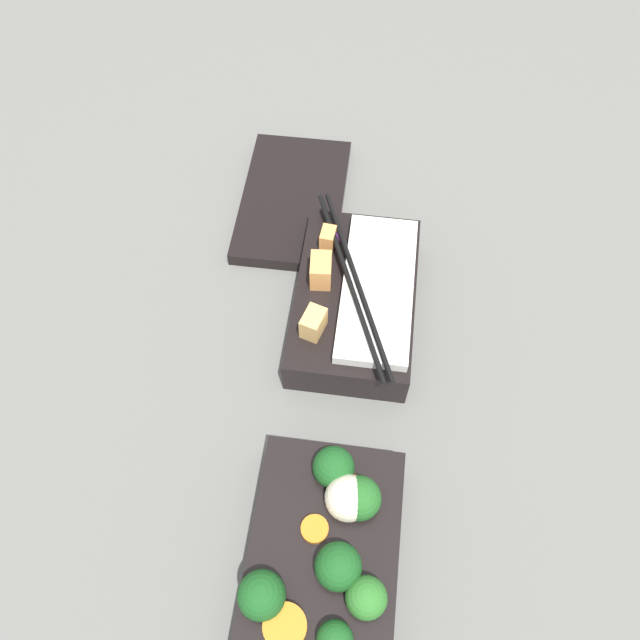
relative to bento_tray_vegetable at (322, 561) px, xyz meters
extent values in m
plane|color=slate|center=(0.12, 0.00, -0.03)|extent=(3.00, 3.00, 0.00)
cube|color=black|center=(0.00, 0.00, -0.01)|extent=(0.20, 0.12, 0.04)
sphere|color=#19511E|center=(-0.01, -0.01, 0.02)|extent=(0.04, 0.04, 0.04)
sphere|color=#19511E|center=(-0.06, -0.02, 0.02)|extent=(0.03, 0.03, 0.03)
sphere|color=#236023|center=(0.05, -0.02, 0.02)|extent=(0.04, 0.04, 0.04)
sphere|color=#19511E|center=(-0.03, 0.04, 0.02)|extent=(0.04, 0.04, 0.04)
sphere|color=#19511E|center=(0.07, 0.00, 0.02)|extent=(0.04, 0.04, 0.04)
sphere|color=#2D7028|center=(-0.03, -0.04, 0.02)|extent=(0.03, 0.03, 0.03)
cylinder|color=orange|center=(-0.05, 0.02, 0.02)|extent=(0.05, 0.05, 0.01)
cylinder|color=orange|center=(0.06, -0.02, 0.02)|extent=(0.04, 0.04, 0.01)
cylinder|color=orange|center=(0.02, 0.01, 0.02)|extent=(0.02, 0.02, 0.01)
sphere|color=beige|center=(0.05, -0.02, 0.02)|extent=(0.04, 0.04, 0.04)
cube|color=black|center=(0.26, 0.00, -0.01)|extent=(0.20, 0.12, 0.04)
cube|color=white|center=(0.26, -0.02, 0.02)|extent=(0.17, 0.07, 0.01)
cube|color=#EAB266|center=(0.21, 0.04, 0.03)|extent=(0.03, 0.03, 0.03)
cube|color=#F4A356|center=(0.27, 0.04, 0.03)|extent=(0.03, 0.02, 0.03)
cube|color=#F4A356|center=(0.31, 0.04, 0.02)|extent=(0.02, 0.02, 0.02)
sphere|color=#381942|center=(0.31, 0.03, 0.02)|extent=(0.02, 0.02, 0.02)
cylinder|color=black|center=(0.26, 0.00, 0.03)|extent=(0.21, 0.09, 0.01)
cylinder|color=black|center=(0.26, 0.01, 0.03)|extent=(0.21, 0.09, 0.01)
cube|color=black|center=(0.40, 0.09, -0.02)|extent=(0.19, 0.12, 0.02)
camera|label=1|loc=(-0.09, -0.01, 0.53)|focal=35.00mm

